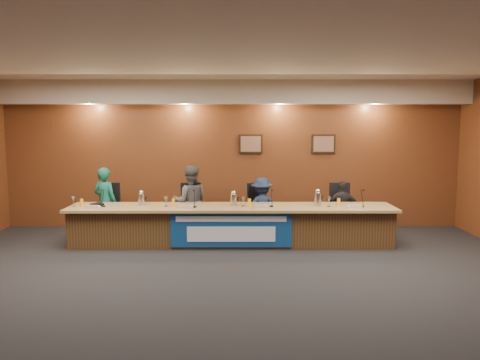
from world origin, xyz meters
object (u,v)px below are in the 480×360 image
Objects in this scene: panelist_b at (190,202)px; office_chair_a at (107,213)px; panelist_c at (262,208)px; speakerphone at (98,204)px; panelist_d at (343,209)px; office_chair_d at (341,213)px; office_chair_c at (261,213)px; carafe_right at (318,199)px; panelist_a at (105,203)px; dais_body at (232,226)px; banner at (231,230)px; carafe_left at (141,199)px; carafe_mid at (233,200)px; office_chair_b at (191,213)px.

panelist_b reaches higher than office_chair_a.
panelist_c is 3.80× the size of speakerphone.
panelist_d is (1.64, 0.00, -0.03)m from panelist_c.
office_chair_c is at bearing 179.67° from office_chair_d.
office_chair_c is (-1.64, 0.10, -0.09)m from panelist_d.
office_chair_a is 4.25m from carafe_right.
office_chair_c is 1.87× the size of carafe_right.
panelist_d is 0.94m from carafe_right.
dais_body is at bearing -170.04° from panelist_a.
office_chair_a is 1.00× the size of office_chair_c.
panelist_d is (2.24, 0.58, 0.22)m from dais_body.
panelist_a reaches higher than carafe_right.
banner is 1.81× the size of panelist_c.
office_chair_c is 2.42m from carafe_left.
panelist_d is at bearing 174.90° from panelist_b.
banner is at bearing 45.02° from panelist_c.
carafe_mid reaches higher than office_chair_d.
panelist_a is 2.97× the size of office_chair_b.
panelist_a is 0.56m from speakerphone.
panelist_d reaches higher than speakerphone.
panelist_a is 3.15m from panelist_c.
office_chair_b is 3.07m from office_chair_d.
panelist_d reaches higher than carafe_left.
carafe_right is (1.62, -0.06, 0.53)m from dais_body.
banner is at bearing -59.33° from office_chair_b.
panelist_c is 0.16m from office_chair_c.
carafe_mid is 1.58m from carafe_right.
office_chair_d is (3.07, 0.10, -0.25)m from panelist_b.
panelist_c is 1.44m from office_chair_b.
panelist_c is 0.84m from carafe_mid.
panelist_d is 3.08m from office_chair_b.
carafe_mid is at bearing -0.37° from speakerphone.
office_chair_b is 1.84m from speakerphone.
office_chair_b is 1.50× the size of speakerphone.
office_chair_c is 2.21× the size of carafe_mid.
panelist_b reaches higher than dais_body.
speakerphone reaches higher than dais_body.
office_chair_a is at bearing 6.19° from panelist_d.
panelist_a is 1.17× the size of panelist_c.
office_chair_d is (0.00, 0.10, -0.09)m from panelist_d.
office_chair_b is at bearing 5.53° from panelist_d.
panelist_c is at bearing 7.39° from panelist_d.
office_chair_b is 2.59m from carafe_right.
panelist_c is 3.17m from speakerphone.
dais_body is 1.09m from panelist_b.
panelist_b is at bearing -157.20° from panelist_a.
carafe_right is (1.02, -0.74, 0.40)m from office_chair_c.
panelist_d is 2.39× the size of office_chair_c.
office_chair_a is (-4.79, 0.10, -0.09)m from panelist_d.
carafe_left is at bearing -1.12° from panelist_c.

